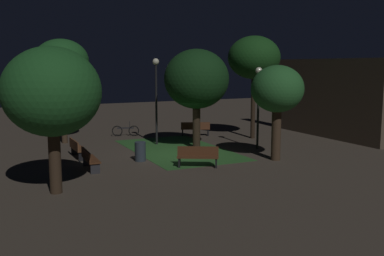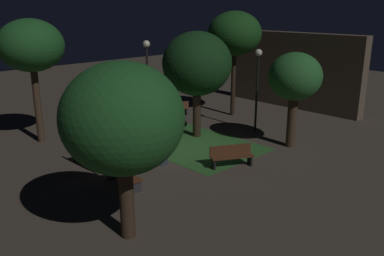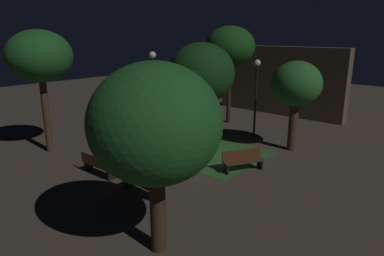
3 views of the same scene
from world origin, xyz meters
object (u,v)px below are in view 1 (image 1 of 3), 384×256
Objects in this scene: bench_back_row at (195,128)px; bench_near_trees at (89,159)px; lamp_post_plaza_west at (258,93)px; lamp_post_plaza_east at (156,87)px; bench_front_right at (77,148)px; tree_tall_center at (254,58)px; tree_near_wall at (61,62)px; bench_corner at (198,156)px; trash_bin at (140,151)px; tree_lawn_side at (277,90)px; tree_back_left at (197,80)px; tree_back_right at (52,92)px; bicycle at (126,131)px.

bench_near_trees is at bearing -52.49° from bench_back_row.
lamp_post_plaza_west is 5.60m from lamp_post_plaza_east.
tree_tall_center is (-1.19, 10.73, 4.33)m from bench_front_right.
bench_corner is at bearing 26.37° from tree_near_wall.
lamp_post_plaza_east is at bearing 59.56° from tree_near_wall.
lamp_post_plaza_west is 4.80× the size of trash_bin.
trash_bin is (-0.69, 2.51, -0.03)m from bench_near_trees.
bench_near_trees is at bearing -102.35° from tree_lawn_side.
tree_lawn_side is (7.94, 0.32, 2.77)m from bench_back_row.
tree_back_right is (5.28, -8.01, -0.16)m from tree_back_left.
tree_near_wall is at bearing -77.28° from bicycle.
tree_back_right is at bearing -28.14° from bicycle.
tree_back_left is at bearing 52.26° from tree_near_wall.
tree_tall_center reaches higher than tree_lawn_side.
bicycle is (-9.43, -0.39, -0.14)m from bench_corner.
tree_near_wall is 1.16× the size of tree_back_right.
lamp_post_plaza_east is at bearing -149.98° from tree_lawn_side.
bench_back_row is 0.32× the size of tree_near_wall.
bench_front_right is 0.31× the size of tree_near_wall.
tree_back_left is 4.69m from tree_lawn_side.
bench_front_right is 9.56m from lamp_post_plaza_west.
tree_near_wall is at bearing -96.81° from bench_back_row.
tree_lawn_side is at bearing 96.23° from tree_back_right.
lamp_post_plaza_west is 2.70× the size of bicycle.
bench_front_right is at bearing -66.50° from bench_back_row.
bench_back_row is 8.41m from tree_lawn_side.
bench_front_right is at bearing 162.11° from tree_back_right.
tree_near_wall is at bearing -137.44° from tree_lawn_side.
tree_lawn_side reaches higher than bench_back_row.
bench_back_row is 4.60m from lamp_post_plaza_east.
lamp_post_plaza_west is at bearing 50.81° from lamp_post_plaza_east.
tree_near_wall is 5.48m from lamp_post_plaza_east.
trash_bin is at bearing 129.99° from tree_back_right.
lamp_post_plaza_west is at bearing 116.60° from bench_corner.
lamp_post_plaza_west is (6.22, 8.91, -1.64)m from tree_near_wall.
lamp_post_plaza_west reaches higher than bench_corner.
bench_near_trees is 9.42m from lamp_post_plaza_west.
tree_lawn_side is 6.90m from trash_bin.
bench_near_trees is 0.36× the size of tree_back_right.
bench_near_trees is at bearing -70.28° from tree_tall_center.
bench_corner is 0.34× the size of tree_back_left.
tree_tall_center is (-1.48, 4.52, 1.16)m from tree_back_left.
tree_lawn_side reaches higher than lamp_post_plaza_west.
tree_near_wall is at bearing -106.88° from tree_tall_center.
bench_front_right is at bearing -118.32° from tree_lawn_side.
tree_tall_center is at bearing 50.42° from bench_back_row.
bench_front_right is 0.38× the size of lamp_post_plaza_east.
bench_corner is at bearing -25.25° from tree_back_left.
lamp_post_plaza_west reaches higher than trash_bin.
bench_corner is at bearing -49.84° from tree_tall_center.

